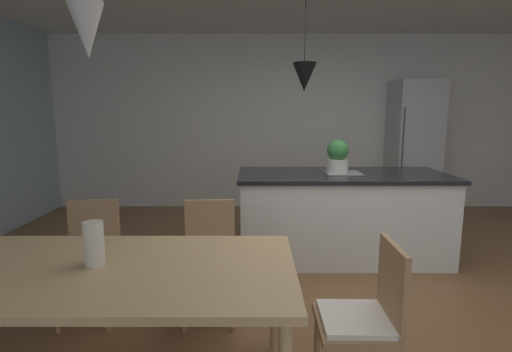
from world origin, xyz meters
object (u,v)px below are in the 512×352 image
Objects in this scene: chair_kitchen_end at (367,317)px; kitchen_island at (343,215)px; vase_on_dining_table at (96,243)px; refrigerator at (415,148)px; chair_far_left at (92,255)px; dining_table at (104,278)px; chair_far_right at (211,256)px; potted_plant_on_island at (339,157)px.

kitchen_island is at bearing 81.03° from chair_kitchen_end.
kitchen_island is 2.71m from vase_on_dining_table.
refrigerator is at bearing 65.40° from chair_kitchen_end.
kitchen_island reaches higher than chair_far_left.
dining_table is 5.04m from refrigerator.
kitchen_island is at bearing 49.82° from vase_on_dining_table.
refrigerator is at bearing 40.36° from chair_far_left.
chair_far_left is at bearing -180.00° from chair_far_right.
dining_table is 2.66m from potted_plant_on_island.
potted_plant_on_island is 1.54× the size of vase_on_dining_table.
refrigerator reaches higher than chair_far_right.
potted_plant_on_island is at bearing 30.26° from chair_far_left.
chair_far_left is 2.45m from kitchen_island.
chair_kitchen_end is 2.10m from kitchen_island.
kitchen_island reaches higher than dining_table.
dining_table is at bearing -128.81° from refrigerator.
chair_far_right is at bearing 62.85° from dining_table.
chair_far_left is 0.41× the size of kitchen_island.
chair_far_right is at bearing -131.55° from refrigerator.
dining_table is 2.27× the size of chair_far_right.
refrigerator reaches higher than chair_kitchen_end.
kitchen_island is (1.68, 2.07, -0.23)m from dining_table.
chair_far_right is 0.44× the size of refrigerator.
vase_on_dining_table is (-1.40, 0.03, 0.39)m from chair_kitchen_end.
chair_kitchen_end is 1.00× the size of chair_far_right.
chair_kitchen_end is at bearing -0.03° from dining_table.
vase_on_dining_table is at bearing 178.95° from chair_kitchen_end.
vase_on_dining_table is at bearing -130.18° from kitchen_island.
dining_table is at bearing -117.15° from chair_far_right.
chair_far_right is (0.44, 0.86, -0.21)m from dining_table.
vase_on_dining_table is (-3.20, -3.90, -0.13)m from refrigerator.
refrigerator is (3.15, 3.92, 0.30)m from dining_table.
refrigerator is (2.71, 3.06, 0.52)m from chair_far_right.
vase_on_dining_table reaches higher than chair_far_left.
dining_table is at bearing -62.54° from chair_far_left.
chair_kitchen_end is at bearing -1.05° from vase_on_dining_table.
refrigerator reaches higher than vase_on_dining_table.
chair_far_right is 1.79m from potted_plant_on_island.
kitchen_island is at bearing 0.00° from potted_plant_on_island.
potted_plant_on_island is (-0.06, 0.00, 0.61)m from kitchen_island.
dining_table is 1.37m from chair_kitchen_end.
chair_far_left is 2.48× the size of potted_plant_on_island.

